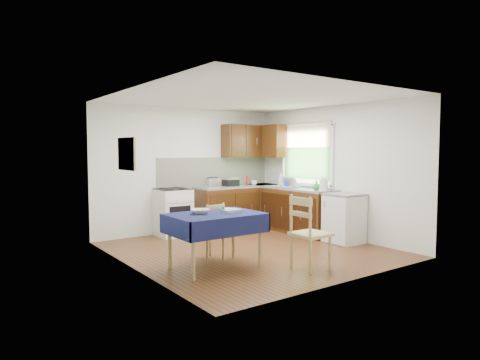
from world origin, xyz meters
TOP-DOWN VIEW (x-y plane):
  - floor at (0.00, 0.00)m, footprint 4.20×4.20m
  - ceiling at (0.00, 0.00)m, footprint 4.00×4.20m
  - wall_back at (0.00, 2.10)m, footprint 4.00×0.02m
  - wall_front at (0.00, -2.10)m, footprint 4.00×0.02m
  - wall_left at (-2.00, 0.00)m, footprint 0.02×4.20m
  - wall_right at (2.00, 0.00)m, footprint 0.02×4.20m
  - base_cabinets at (1.36, 1.26)m, footprint 1.90×2.30m
  - worktop_back at (1.05, 1.80)m, footprint 1.90×0.60m
  - worktop_right at (1.70, 0.65)m, footprint 0.60×1.70m
  - worktop_corner at (1.70, 1.80)m, footprint 0.60×0.60m
  - splashback at (0.65, 2.08)m, footprint 2.70×0.02m
  - upper_cabinets at (1.52, 1.80)m, footprint 1.20×0.85m
  - stove at (-0.50, 1.80)m, footprint 0.60×0.61m
  - window at (1.97, 0.70)m, footprint 0.04×1.48m
  - fridge at (1.70, -0.55)m, footprint 0.58×0.60m
  - corkboard at (-1.97, 0.30)m, footprint 0.04×0.62m
  - dining_table at (-1.06, -0.61)m, footprint 1.28×0.86m
  - chair_far at (-0.88, -0.19)m, footprint 0.43×0.43m
  - chair_near at (-0.07, -1.43)m, footprint 0.46×0.46m
  - toaster at (0.35, 1.71)m, footprint 0.28×0.17m
  - sandwich_press at (0.85, 1.79)m, footprint 0.29×0.25m
  - sauce_bottle at (1.19, 1.67)m, footprint 0.05×0.05m
  - yellow_packet at (1.02, 1.88)m, footprint 0.14×0.10m
  - dish_rack at (1.64, 0.86)m, footprint 0.46×0.35m
  - kettle at (1.64, -0.10)m, footprint 0.16×0.16m
  - cup at (1.39, 1.68)m, footprint 0.15×0.15m
  - soap_bottle_a at (1.66, 1.13)m, footprint 0.15×0.15m
  - soap_bottle_b at (1.64, 0.93)m, footprint 0.11×0.11m
  - soap_bottle_c at (1.67, 0.11)m, footprint 0.17×0.17m
  - plate_bowl at (-1.23, -0.50)m, footprint 0.34×0.34m
  - book at (-0.75, -0.43)m, footprint 0.21×0.25m
  - spice_jar at (-0.93, -0.61)m, footprint 0.04×0.04m
  - tea_towel at (-0.82, -0.67)m, footprint 0.27×0.21m

SIDE VIEW (x-z plane):
  - floor at x=0.00m, z-range 0.00..0.00m
  - base_cabinets at x=1.36m, z-range 0.00..0.86m
  - fridge at x=1.70m, z-range 0.00..0.88m
  - chair_far at x=-0.88m, z-range 0.03..0.89m
  - stove at x=-0.50m, z-range 0.00..0.92m
  - chair_near at x=-0.07m, z-range 0.03..1.07m
  - dining_table at x=-1.06m, z-range 0.28..1.05m
  - book at x=-0.75m, z-range 0.77..0.79m
  - tea_towel at x=-0.82m, z-range 0.77..0.82m
  - plate_bowl at x=-1.23m, z-range 0.77..0.84m
  - spice_jar at x=-0.93m, z-range 0.77..0.86m
  - worktop_back at x=1.05m, z-range 0.86..0.90m
  - worktop_right at x=1.70m, z-range 0.86..0.90m
  - worktop_corner at x=1.70m, z-range 0.86..0.90m
  - dish_rack at x=1.64m, z-range 0.82..1.03m
  - cup at x=1.39m, z-range 0.90..1.00m
  - sandwich_press at x=0.85m, z-range 0.90..1.07m
  - yellow_packet at x=1.02m, z-range 0.90..1.07m
  - soap_bottle_c at x=1.67m, z-range 0.90..1.08m
  - soap_bottle_b at x=1.64m, z-range 0.90..1.08m
  - toaster at x=0.35m, z-range 0.89..1.10m
  - sauce_bottle at x=1.19m, z-range 0.90..1.11m
  - kettle at x=1.64m, z-range 0.88..1.15m
  - soap_bottle_a at x=1.66m, z-range 0.90..1.18m
  - splashback at x=0.65m, z-range 0.90..1.50m
  - wall_back at x=0.00m, z-range 0.00..2.50m
  - wall_front at x=0.00m, z-range 0.00..2.50m
  - wall_left at x=-2.00m, z-range 0.00..2.50m
  - wall_right at x=2.00m, z-range 0.00..2.50m
  - corkboard at x=-1.97m, z-range 1.36..1.83m
  - window at x=1.97m, z-range 1.02..2.28m
  - upper_cabinets at x=1.52m, z-range 1.50..2.20m
  - ceiling at x=0.00m, z-range 2.49..2.51m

